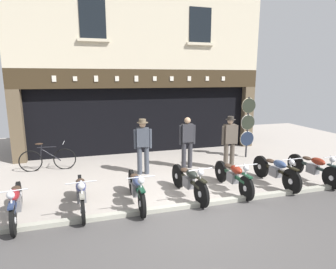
{
  "coord_description": "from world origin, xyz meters",
  "views": [
    {
      "loc": [
        -2.22,
        -5.67,
        2.98
      ],
      "look_at": [
        0.18,
        2.55,
        1.26
      ],
      "focal_mm": 30.15,
      "sensor_mm": 36.0,
      "label": 1
    }
  ],
  "objects_px": {
    "motorcycle_center_left": "(136,188)",
    "salesman_right": "(230,141)",
    "tyre_sign_pole": "(248,123)",
    "advert_board_near": "(96,113)",
    "motorcycle_left": "(81,193)",
    "motorcycle_center": "(189,181)",
    "salesman_left": "(143,144)",
    "motorcycle_far_right": "(313,167)",
    "motorcycle_center_right": "(233,176)",
    "leaning_bicycle": "(48,159)",
    "shopkeeper_center": "(187,140)",
    "motorcycle_right": "(276,170)",
    "motorcycle_far_left": "(16,202)"
  },
  "relations": [
    {
      "from": "motorcycle_right",
      "to": "tyre_sign_pole",
      "type": "xyz_separation_m",
      "value": [
        0.76,
        2.75,
        0.89
      ]
    },
    {
      "from": "advert_board_near",
      "to": "motorcycle_center_left",
      "type": "bearing_deg",
      "value": -81.86
    },
    {
      "from": "salesman_left",
      "to": "advert_board_near",
      "type": "height_order",
      "value": "advert_board_near"
    },
    {
      "from": "motorcycle_far_right",
      "to": "motorcycle_center",
      "type": "bearing_deg",
      "value": -1.72
    },
    {
      "from": "motorcycle_center_left",
      "to": "shopkeeper_center",
      "type": "xyz_separation_m",
      "value": [
        2.12,
        2.3,
        0.54
      ]
    },
    {
      "from": "motorcycle_left",
      "to": "salesman_left",
      "type": "relative_size",
      "value": 1.11
    },
    {
      "from": "motorcycle_left",
      "to": "salesman_right",
      "type": "bearing_deg",
      "value": -163.07
    },
    {
      "from": "salesman_right",
      "to": "tyre_sign_pole",
      "type": "distance_m",
      "value": 1.83
    },
    {
      "from": "motorcycle_left",
      "to": "motorcycle_right",
      "type": "distance_m",
      "value": 5.24
    },
    {
      "from": "motorcycle_far_left",
      "to": "leaning_bicycle",
      "type": "distance_m",
      "value": 3.38
    },
    {
      "from": "motorcycle_center_left",
      "to": "advert_board_near",
      "type": "height_order",
      "value": "advert_board_near"
    },
    {
      "from": "salesman_left",
      "to": "salesman_right",
      "type": "distance_m",
      "value": 2.81
    },
    {
      "from": "shopkeeper_center",
      "to": "tyre_sign_pole",
      "type": "distance_m",
      "value": 2.71
    },
    {
      "from": "motorcycle_center_left",
      "to": "shopkeeper_center",
      "type": "relative_size",
      "value": 1.17
    },
    {
      "from": "motorcycle_center_left",
      "to": "motorcycle_right",
      "type": "xyz_separation_m",
      "value": [
        3.98,
        0.14,
        0.01
      ]
    },
    {
      "from": "shopkeeper_center",
      "to": "advert_board_near",
      "type": "bearing_deg",
      "value": -39.5
    },
    {
      "from": "motorcycle_far_left",
      "to": "motorcycle_center_left",
      "type": "distance_m",
      "value": 2.58
    },
    {
      "from": "motorcycle_center_left",
      "to": "motorcycle_left",
      "type": "bearing_deg",
      "value": -2.44
    },
    {
      "from": "motorcycle_center_right",
      "to": "salesman_left",
      "type": "height_order",
      "value": "salesman_left"
    },
    {
      "from": "motorcycle_center_right",
      "to": "tyre_sign_pole",
      "type": "distance_m",
      "value": 3.6
    },
    {
      "from": "motorcycle_left",
      "to": "leaning_bicycle",
      "type": "xyz_separation_m",
      "value": [
        -1.08,
        3.28,
        -0.03
      ]
    },
    {
      "from": "motorcycle_far_right",
      "to": "tyre_sign_pole",
      "type": "distance_m",
      "value": 2.98
    },
    {
      "from": "salesman_left",
      "to": "motorcycle_right",
      "type": "bearing_deg",
      "value": 156.16
    },
    {
      "from": "motorcycle_center_left",
      "to": "salesman_right",
      "type": "xyz_separation_m",
      "value": [
        3.37,
        1.72,
        0.57
      ]
    },
    {
      "from": "salesman_left",
      "to": "leaning_bicycle",
      "type": "relative_size",
      "value": 0.99
    },
    {
      "from": "motorcycle_center",
      "to": "motorcycle_right",
      "type": "height_order",
      "value": "motorcycle_right"
    },
    {
      "from": "motorcycle_far_left",
      "to": "shopkeeper_center",
      "type": "distance_m",
      "value": 5.28
    },
    {
      "from": "motorcycle_far_right",
      "to": "leaning_bicycle",
      "type": "bearing_deg",
      "value": -25.3
    },
    {
      "from": "motorcycle_far_left",
      "to": "motorcycle_left",
      "type": "relative_size",
      "value": 1.01
    },
    {
      "from": "tyre_sign_pole",
      "to": "motorcycle_far_right",
      "type": "bearing_deg",
      "value": -79.75
    },
    {
      "from": "tyre_sign_pole",
      "to": "salesman_right",
      "type": "bearing_deg",
      "value": -139.62
    },
    {
      "from": "motorcycle_left",
      "to": "motorcycle_far_right",
      "type": "bearing_deg",
      "value": 177.48
    },
    {
      "from": "motorcycle_left",
      "to": "motorcycle_center",
      "type": "relative_size",
      "value": 0.98
    },
    {
      "from": "motorcycle_right",
      "to": "advert_board_near",
      "type": "bearing_deg",
      "value": -46.85
    },
    {
      "from": "motorcycle_left",
      "to": "motorcycle_far_right",
      "type": "height_order",
      "value": "motorcycle_far_right"
    },
    {
      "from": "tyre_sign_pole",
      "to": "advert_board_near",
      "type": "bearing_deg",
      "value": 160.61
    },
    {
      "from": "shopkeeper_center",
      "to": "salesman_right",
      "type": "xyz_separation_m",
      "value": [
        1.25,
        -0.58,
        0.03
      ]
    },
    {
      "from": "motorcycle_center_right",
      "to": "leaning_bicycle",
      "type": "height_order",
      "value": "leaning_bicycle"
    },
    {
      "from": "motorcycle_center_left",
      "to": "salesman_left",
      "type": "xyz_separation_m",
      "value": [
        0.59,
        2.11,
        0.56
      ]
    },
    {
      "from": "motorcycle_center_right",
      "to": "tyre_sign_pole",
      "type": "xyz_separation_m",
      "value": [
        2.11,
        2.77,
        0.91
      ]
    },
    {
      "from": "motorcycle_center_left",
      "to": "salesman_right",
      "type": "relative_size",
      "value": 1.13
    },
    {
      "from": "shopkeeper_center",
      "to": "advert_board_near",
      "type": "height_order",
      "value": "advert_board_near"
    },
    {
      "from": "salesman_left",
      "to": "advert_board_near",
      "type": "xyz_separation_m",
      "value": [
        -1.28,
        2.69,
        0.68
      ]
    },
    {
      "from": "shopkeeper_center",
      "to": "motorcycle_right",
      "type": "bearing_deg",
      "value": 133.01
    },
    {
      "from": "motorcycle_center",
      "to": "salesman_right",
      "type": "relative_size",
      "value": 1.11
    },
    {
      "from": "motorcycle_center_left",
      "to": "shopkeeper_center",
      "type": "height_order",
      "value": "shopkeeper_center"
    },
    {
      "from": "salesman_right",
      "to": "motorcycle_left",
      "type": "bearing_deg",
      "value": 22.01
    },
    {
      "from": "motorcycle_right",
      "to": "advert_board_near",
      "type": "height_order",
      "value": "advert_board_near"
    },
    {
      "from": "motorcycle_center_left",
      "to": "leaning_bicycle",
      "type": "distance_m",
      "value": 4.07
    },
    {
      "from": "motorcycle_center",
      "to": "salesman_left",
      "type": "height_order",
      "value": "salesman_left"
    }
  ]
}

